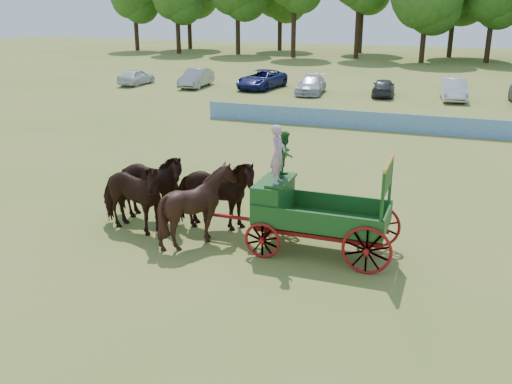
% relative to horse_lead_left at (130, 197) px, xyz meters
% --- Properties ---
extents(ground, '(160.00, 160.00, 0.00)m').
position_rel_horse_lead_left_xyz_m(ground, '(8.75, -0.27, -1.21)').
color(ground, olive).
rests_on(ground, ground).
extents(horse_lead_left, '(3.05, 1.79, 2.42)m').
position_rel_horse_lead_left_xyz_m(horse_lead_left, '(0.00, 0.00, 0.00)').
color(horse_lead_left, black).
rests_on(horse_lead_left, ground).
extents(horse_lead_right, '(2.91, 1.42, 2.42)m').
position_rel_horse_lead_left_xyz_m(horse_lead_right, '(0.00, 1.10, 0.00)').
color(horse_lead_right, black).
rests_on(horse_lead_right, ground).
extents(horse_wheel_left, '(2.63, 2.46, 2.42)m').
position_rel_horse_lead_left_xyz_m(horse_wheel_left, '(2.40, 0.00, 0.00)').
color(horse_wheel_left, black).
rests_on(horse_wheel_left, ground).
extents(horse_wheel_right, '(3.03, 1.75, 2.42)m').
position_rel_horse_lead_left_xyz_m(horse_wheel_right, '(2.40, 1.10, 0.00)').
color(horse_wheel_right, black).
rests_on(horse_wheel_right, ground).
extents(farm_dray, '(6.00, 2.00, 3.84)m').
position_rel_horse_lead_left_xyz_m(farm_dray, '(5.37, 0.55, 0.39)').
color(farm_dray, maroon).
rests_on(farm_dray, ground).
extents(sponsor_banner, '(26.00, 0.08, 1.05)m').
position_rel_horse_lead_left_xyz_m(sponsor_banner, '(7.75, 17.73, -0.68)').
color(sponsor_banner, '#205FAD').
rests_on(sponsor_banner, ground).
extents(parked_cars, '(43.32, 7.02, 1.60)m').
position_rel_horse_lead_left_xyz_m(parked_cars, '(5.23, 29.73, -0.45)').
color(parked_cars, silver).
rests_on(parked_cars, ground).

